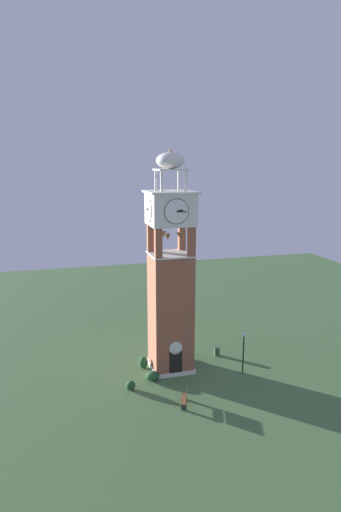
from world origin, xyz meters
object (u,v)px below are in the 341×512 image
(lamp_post, at_px, (244,345))
(clock_tower, at_px, (171,283))
(park_bench, at_px, (185,399))
(trash_bin, at_px, (217,351))

(lamp_post, bearing_deg, clock_tower, 155.73)
(park_bench, bearing_deg, clock_tower, 85.03)
(park_bench, height_order, trash_bin, park_bench)
(park_bench, height_order, lamp_post, lamp_post)
(lamp_post, relative_size, trash_bin, 4.57)
(lamp_post, bearing_deg, park_bench, -151.06)
(clock_tower, xyz_separation_m, lamp_post, (5.70, -2.57, -5.16))
(trash_bin, bearing_deg, park_bench, -126.45)
(lamp_post, height_order, trash_bin, lamp_post)
(park_bench, relative_size, lamp_post, 0.45)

